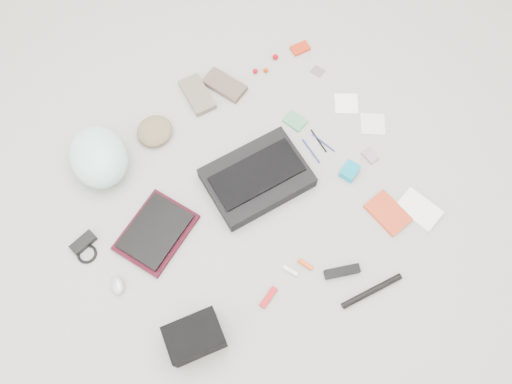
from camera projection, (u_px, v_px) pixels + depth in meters
ground_plane at (256, 196)px, 2.31m from camera, size 4.00×4.00×0.00m
messenger_bag at (257, 178)px, 2.30m from camera, size 0.48×0.36×0.08m
bag_flap at (257, 174)px, 2.26m from camera, size 0.42×0.22×0.01m
laptop_sleeve at (156, 232)px, 2.22m from camera, size 0.41×0.36×0.02m
laptop at (155, 231)px, 2.20m from camera, size 0.36×0.32×0.02m
bike_helmet at (98, 157)px, 2.28m from camera, size 0.30×0.36×0.19m
beanie at (155, 131)px, 2.40m from camera, size 0.22×0.22×0.06m
mitten_left at (197, 95)px, 2.50m from camera, size 0.13×0.23×0.03m
mitten_right at (225, 85)px, 2.53m from camera, size 0.17×0.24×0.03m
power_brick at (83, 243)px, 2.20m from camera, size 0.12×0.07×0.03m
cable_coil at (87, 254)px, 2.19m from camera, size 0.10×0.10×0.01m
mouse at (117, 285)px, 2.13m from camera, size 0.08×0.10×0.03m
camera_bag at (195, 337)px, 1.99m from camera, size 0.25×0.20×0.14m
multitool at (268, 297)px, 2.12m from camera, size 0.10×0.06×0.02m
toiletry_tube_white at (291, 271)px, 2.16m from camera, size 0.05×0.07×0.02m
toiletry_tube_orange at (305, 264)px, 2.17m from camera, size 0.05×0.07×0.02m
u_lock at (342, 271)px, 2.15m from camera, size 0.16×0.10×0.03m
bike_pump at (372, 291)px, 2.12m from camera, size 0.29×0.07×0.03m
book_red at (388, 213)px, 2.26m from camera, size 0.14×0.20×0.02m
book_white at (419, 209)px, 2.27m from camera, size 0.16×0.21×0.02m
notepad at (295, 121)px, 2.46m from camera, size 0.10×0.12×0.01m
pen_blue at (311, 151)px, 2.39m from camera, size 0.02×0.15×0.01m
pen_black at (319, 141)px, 2.41m from camera, size 0.02×0.14×0.01m
pen_navy at (323, 143)px, 2.41m from camera, size 0.04×0.14×0.01m
accordion_wallet at (350, 171)px, 2.33m from camera, size 0.10×0.09×0.04m
card_deck at (370, 156)px, 2.38m from camera, size 0.05×0.07×0.01m
napkin_top at (346, 104)px, 2.50m from camera, size 0.16×0.16×0.01m
napkin_bottom at (373, 124)px, 2.45m from camera, size 0.16×0.16×0.01m
lollipop_a at (255, 71)px, 2.56m from camera, size 0.03×0.03×0.03m
lollipop_b at (266, 70)px, 2.57m from camera, size 0.03×0.03×0.02m
lollipop_c at (275, 57)px, 2.60m from camera, size 0.03×0.03×0.03m
altoids_tin at (300, 48)px, 2.62m from camera, size 0.10×0.07×0.02m
stamp_sheet at (318, 71)px, 2.58m from camera, size 0.07×0.08×0.00m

